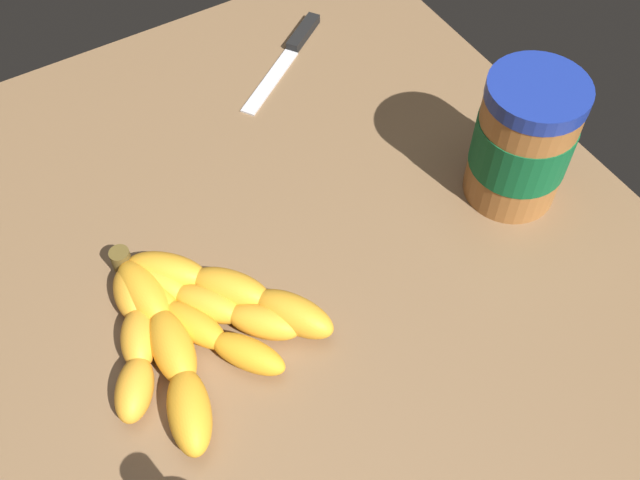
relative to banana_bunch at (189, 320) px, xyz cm
name	(u,v)px	position (x,y,z in cm)	size (l,w,h in cm)	color
ground_plane	(259,264)	(9.63, 4.87, -4.14)	(77.75, 77.40, 4.84)	brown
banana_bunch	(189,320)	(0.00, 0.00, 0.00)	(22.56, 23.26, 3.78)	orange
peanut_butter_jar	(523,142)	(37.05, -1.90, 5.68)	(10.05, 10.05, 14.89)	#9E602D
butter_knife	(289,53)	(27.35, 29.49, -1.26)	(16.75, 12.33, 1.20)	silver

